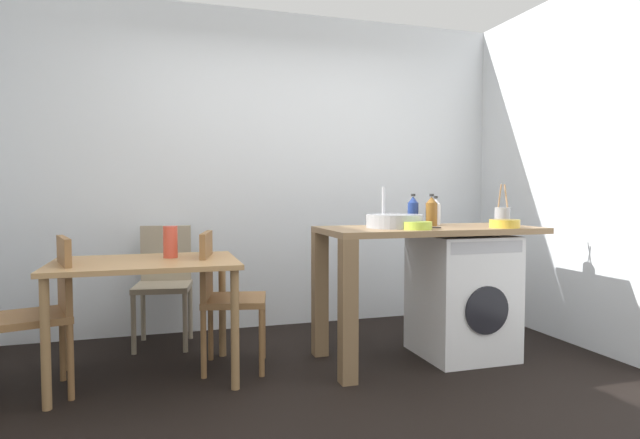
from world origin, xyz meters
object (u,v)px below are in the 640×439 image
utensil_crock (502,216)px  colander (505,223)px  dining_table (146,276)px  mixing_bowl (418,225)px  washing_machine (461,295)px  bottle_tall_green (413,211)px  bottle_clear_small (436,212)px  chair_person_seat (45,306)px  chair_opposite (223,292)px  chair_spare_by_wall (164,278)px  vase (170,242)px  bottle_squat_brown (432,211)px

utensil_crock → colander: size_ratio=1.50×
dining_table → utensil_crock: utensil_crock is taller
mixing_bowl → colander: colander is taller
washing_machine → mixing_bowl: bearing=-156.5°
bottle_tall_green → bottle_clear_small: bearing=11.6°
dining_table → washing_machine: (2.13, -0.15, -0.21)m
bottle_clear_small → washing_machine: bearing=-69.0°
chair_person_seat → chair_opposite: bearing=-97.8°
chair_spare_by_wall → utensil_crock: 2.58m
mixing_bowl → vase: (-1.52, 0.44, -0.11)m
chair_spare_by_wall → vase: 0.75m
bottle_squat_brown → mixing_bowl: (-0.27, -0.31, -0.07)m
chair_spare_by_wall → washing_machine: chair_spare_by_wall is taller
chair_spare_by_wall → vase: (0.04, -0.67, 0.33)m
chair_opposite → dining_table: bearing=-70.2°
bottle_squat_brown → bottle_clear_small: bearing=49.0°
bottle_tall_green → washing_machine: bearing=-31.7°
chair_opposite → utensil_crock: utensil_crock is taller
chair_person_seat → bottle_squat_brown: (2.49, 0.05, 0.52)m
bottle_clear_small → utensil_crock: utensil_crock is taller
bottle_squat_brown → utensil_crock: utensil_crock is taller
utensil_crock → colander: utensil_crock is taller
washing_machine → bottle_clear_small: bottle_clear_small is taller
chair_person_seat → chair_spare_by_wall: (0.66, 0.85, 0.00)m
chair_person_seat → bottle_clear_small: 2.64m
bottle_clear_small → vase: (-1.89, 0.02, -0.17)m
chair_opposite → colander: colander is taller
bottle_tall_green → chair_person_seat: bearing=-177.2°
utensil_crock → vase: bearing=175.3°
chair_opposite → mixing_bowl: 1.34m
bottle_squat_brown → vase: (-1.80, 0.13, -0.18)m
colander → vase: colander is taller
chair_person_seat → washing_machine: size_ratio=1.05×
chair_person_seat → vase: bearing=-91.4°
chair_person_seat → chair_opposite: 1.04m
dining_table → bottle_tall_green: bottle_tall_green is taller
chair_opposite → washing_machine: (1.65, -0.21, -0.08)m
chair_person_seat → utensil_crock: size_ratio=3.00×
vase → utensil_crock: bearing=-4.7°
mixing_bowl → chair_person_seat: bearing=173.2°
bottle_squat_brown → vase: bottle_squat_brown is taller
washing_machine → utensil_crock: size_ratio=2.87×
chair_opposite → bottle_tall_green: bottle_tall_green is taller
utensil_crock → bottle_clear_small: bearing=159.3°
dining_table → washing_machine: bearing=-3.9°
chair_opposite → utensil_crock: size_ratio=3.00×
chair_spare_by_wall → bottle_clear_small: bottle_clear_small is taller
bottle_clear_small → chair_opposite: bearing=-179.6°
bottle_clear_small → bottle_tall_green: bearing=-168.4°
utensil_crock → mixing_bowl: bearing=-163.1°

